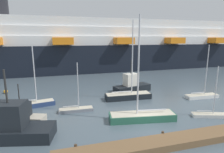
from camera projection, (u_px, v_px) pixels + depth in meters
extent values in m
plane|color=#4C5B66|center=(150.00, 127.00, 19.25)|extent=(600.00, 600.00, 0.00)
cube|color=brown|center=(169.00, 142.00, 15.89)|extent=(19.22, 1.86, 0.62)
cylinder|color=#423323|center=(76.00, 149.00, 14.80)|extent=(0.24, 0.24, 0.75)
cylinder|color=#423323|center=(163.00, 135.00, 16.84)|extent=(0.24, 0.24, 0.75)
cube|color=gray|center=(76.00, 110.00, 23.37)|extent=(4.22, 1.20, 0.36)
cube|color=beige|center=(76.00, 108.00, 23.33)|extent=(4.05, 1.10, 0.04)
cylinder|color=silver|center=(78.00, 86.00, 22.84)|extent=(0.10, 0.10, 5.73)
cylinder|color=silver|center=(71.00, 106.00, 23.11)|extent=(1.89, 0.12, 0.08)
cube|color=navy|center=(33.00, 105.00, 24.84)|extent=(5.58, 2.49, 0.60)
cube|color=beige|center=(33.00, 102.00, 24.78)|extent=(5.34, 2.33, 0.04)
cylinder|color=silver|center=(34.00, 75.00, 24.24)|extent=(0.13, 0.13, 7.36)
cylinder|color=silver|center=(27.00, 101.00, 24.36)|extent=(2.40, 0.59, 0.10)
cube|color=black|center=(128.00, 96.00, 28.06)|extent=(6.90, 2.18, 0.82)
cube|color=beige|center=(128.00, 93.00, 27.98)|extent=(6.62, 2.02, 0.04)
cylinder|color=silver|center=(132.00, 58.00, 27.03)|extent=(0.16, 0.16, 10.62)
cylinder|color=silver|center=(122.00, 92.00, 27.69)|extent=(3.07, 0.28, 0.13)
cube|color=white|center=(210.00, 115.00, 21.75)|extent=(4.19, 2.25, 0.34)
cube|color=beige|center=(210.00, 114.00, 21.71)|extent=(4.01, 2.12, 0.04)
cylinder|color=silver|center=(216.00, 91.00, 21.14)|extent=(0.10, 0.10, 5.58)
cylinder|color=silver|center=(205.00, 111.00, 21.68)|extent=(1.77, 0.66, 0.08)
cube|color=white|center=(202.00, 96.00, 28.58)|extent=(5.14, 1.63, 0.49)
cube|color=beige|center=(202.00, 95.00, 28.53)|extent=(4.93, 1.51, 0.04)
cylinder|color=silver|center=(207.00, 70.00, 27.87)|extent=(0.12, 0.12, 7.47)
cylinder|color=silver|center=(198.00, 93.00, 28.30)|extent=(2.28, 0.23, 0.10)
cube|color=#2D6B51|center=(142.00, 117.00, 20.79)|extent=(7.46, 3.00, 0.78)
cube|color=beige|center=(142.00, 113.00, 20.71)|extent=(7.15, 2.80, 0.04)
cylinder|color=silver|center=(138.00, 66.00, 19.59)|extent=(0.17, 0.17, 10.50)
cylinder|color=silver|center=(152.00, 110.00, 20.77)|extent=(3.25, 0.64, 0.14)
cube|color=black|center=(132.00, 88.00, 31.73)|extent=(6.76, 3.57, 1.16)
cube|color=silver|center=(131.00, 80.00, 31.25)|extent=(2.56, 2.05, 2.00)
cylinder|color=#262626|center=(131.00, 67.00, 30.82)|extent=(0.13, 0.13, 2.26)
cube|color=black|center=(6.00, 133.00, 16.88)|extent=(8.76, 4.46, 1.12)
cube|color=#1E2328|center=(9.00, 115.00, 16.55)|extent=(3.16, 2.59, 2.30)
cylinder|color=#262626|center=(5.00, 86.00, 16.03)|extent=(0.17, 0.17, 2.93)
cube|color=#BCB29E|center=(19.00, 119.00, 20.29)|extent=(5.81, 3.39, 0.73)
cube|color=#1E2328|center=(20.00, 109.00, 20.04)|extent=(2.28, 1.81, 1.56)
cylinder|color=#262626|center=(19.00, 93.00, 19.68)|extent=(0.11, 0.11, 1.96)
sphere|color=orange|center=(6.00, 92.00, 30.83)|extent=(0.64, 0.64, 0.64)
cylinder|color=black|center=(5.00, 88.00, 30.70)|extent=(0.06, 0.06, 0.66)
cube|color=black|center=(88.00, 57.00, 55.58)|extent=(129.54, 20.95, 7.10)
cube|color=white|center=(88.00, 40.00, 54.63)|extent=(119.16, 18.55, 2.33)
cube|color=white|center=(88.00, 32.00, 54.17)|extent=(112.01, 17.44, 2.33)
cube|color=white|center=(88.00, 24.00, 53.70)|extent=(104.86, 16.33, 2.33)
cube|color=orange|center=(63.00, 41.00, 43.67)|extent=(4.73, 3.72, 1.63)
cube|color=orange|center=(124.00, 41.00, 47.98)|extent=(4.73, 3.72, 1.63)
cube|color=orange|center=(174.00, 40.00, 52.30)|extent=(4.73, 3.72, 1.63)
cube|color=orange|center=(217.00, 40.00, 56.62)|extent=(4.73, 3.72, 1.63)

